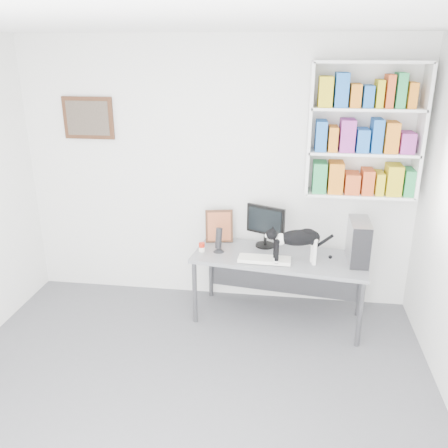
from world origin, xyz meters
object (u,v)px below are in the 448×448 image
at_px(bookshelf, 365,131).
at_px(leaning_print, 219,226).
at_px(monitor, 266,226).
at_px(desk, 279,288).
at_px(speaker, 219,240).
at_px(cat, 297,246).
at_px(soup_can, 202,247).
at_px(keyboard, 264,259).
at_px(pc_tower, 359,241).

bearing_deg(bookshelf, leaning_print, -179.29).
xyz_separation_m(monitor, leaning_print, (-0.48, 0.06, -0.04)).
bearing_deg(leaning_print, desk, -35.60).
bearing_deg(speaker, bookshelf, 30.86).
relative_size(leaning_print, cat, 0.61).
bearing_deg(soup_can, cat, -10.49).
bearing_deg(leaning_print, bookshelf, -10.45).
xyz_separation_m(bookshelf, speaker, (-1.31, -0.28, -1.04)).
bearing_deg(speaker, keyboard, -0.54).
bearing_deg(cat, monitor, 115.30).
distance_m(soup_can, cat, 0.94).
relative_size(desk, cat, 2.89).
bearing_deg(pc_tower, desk, 178.65).
height_order(keyboard, soup_can, soup_can).
bearing_deg(leaning_print, soup_can, -126.41).
xyz_separation_m(desk, soup_can, (-0.76, 0.01, 0.39)).
xyz_separation_m(bookshelf, monitor, (-0.87, -0.08, -0.95)).
relative_size(desk, monitor, 3.81).
distance_m(bookshelf, monitor, 1.29).
bearing_deg(desk, soup_can, -173.30).
relative_size(bookshelf, cat, 2.18).
distance_m(speaker, leaning_print, 0.27).
height_order(bookshelf, desk, bookshelf).
height_order(monitor, pc_tower, monitor).
relative_size(keyboard, soup_can, 5.54).
bearing_deg(monitor, leaning_print, -163.34).
xyz_separation_m(pc_tower, speaker, (-1.31, 0.04, -0.07)).
bearing_deg(soup_can, bookshelf, 11.28).
bearing_deg(keyboard, cat, -2.64).
bearing_deg(desk, keyboard, -128.32).
distance_m(bookshelf, pc_tower, 1.02).
relative_size(bookshelf, keyboard, 2.53).
bearing_deg(cat, speaker, 153.28).
relative_size(monitor, soup_can, 4.90).
relative_size(desk, speaker, 6.47).
relative_size(desk, keyboard, 3.37).
height_order(keyboard, pc_tower, pc_tower).
bearing_deg(monitor, desk, -31.22).
distance_m(bookshelf, leaning_print, 1.67).
relative_size(bookshelf, desk, 0.75).
distance_m(monitor, keyboard, 0.41).
bearing_deg(monitor, pc_tower, 8.24).
bearing_deg(monitor, cat, -27.48).
height_order(speaker, soup_can, speaker).
relative_size(keyboard, pc_tower, 1.22).
distance_m(speaker, soup_can, 0.19).
bearing_deg(pc_tower, keyboard, -171.87).
height_order(pc_tower, leaning_print, pc_tower).
height_order(desk, leaning_print, leaning_print).
distance_m(desk, monitor, 0.62).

